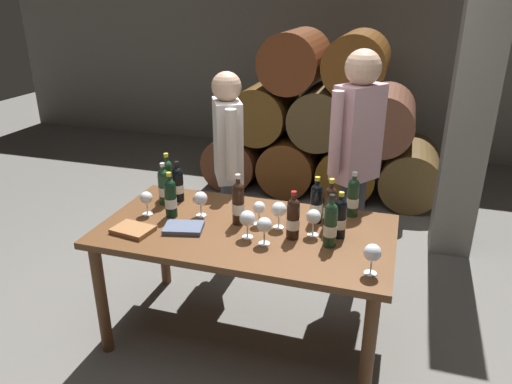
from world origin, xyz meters
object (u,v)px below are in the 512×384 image
at_px(wine_bottle_6, 168,178).
at_px(sommelier_presenting, 356,152).
at_px(taster_seated_left, 228,158).
at_px(wine_bottle_2, 340,218).
at_px(wine_bottle_1, 164,186).
at_px(wine_glass_0, 372,253).
at_px(wine_glass_3, 279,210).
at_px(wine_bottle_0, 330,224).
at_px(wine_glass_6, 201,199).
at_px(wine_bottle_7, 316,203).
at_px(wine_glass_2, 146,198).
at_px(wine_bottle_3, 330,207).
at_px(leather_ledger, 184,228).
at_px(wine_glass_4, 314,217).
at_px(wine_bottle_8, 178,184).
at_px(wine_glass_1, 247,219).
at_px(wine_bottle_4, 238,203).
at_px(wine_glass_5, 264,226).
at_px(wine_bottle_10, 353,197).
at_px(tasting_notebook, 133,230).
at_px(wine_bottle_9, 171,198).
at_px(wine_glass_7, 259,208).
at_px(dining_table, 246,242).
at_px(wine_bottle_5, 293,218).

relative_size(wine_bottle_6, sommelier_presenting, 0.18).
bearing_deg(sommelier_presenting, taster_seated_left, -178.10).
bearing_deg(wine_bottle_2, wine_bottle_1, 173.83).
height_order(wine_glass_0, wine_glass_3, same).
bearing_deg(wine_bottle_0, wine_glass_6, 170.24).
height_order(wine_bottle_7, wine_glass_2, wine_bottle_7).
distance_m(wine_glass_6, sommelier_presenting, 1.09).
relative_size(wine_bottle_3, wine_bottle_7, 1.06).
bearing_deg(leather_ledger, wine_glass_4, -1.08).
distance_m(wine_bottle_1, wine_bottle_8, 0.10).
distance_m(wine_glass_1, taster_seated_left, 0.93).
bearing_deg(wine_bottle_3, leather_ledger, -160.53).
distance_m(wine_bottle_3, wine_glass_2, 1.12).
bearing_deg(wine_glass_4, wine_bottle_8, 166.58).
relative_size(wine_bottle_4, wine_bottle_6, 1.03).
bearing_deg(wine_bottle_3, wine_glass_0, -57.87).
bearing_deg(wine_glass_5, sommelier_presenting, 67.37).
bearing_deg(wine_glass_3, wine_glass_4, -9.20).
bearing_deg(wine_bottle_0, sommelier_presenting, 87.71).
xyz_separation_m(wine_bottle_0, wine_bottle_7, (-0.13, 0.26, -0.00)).
bearing_deg(wine_bottle_6, taster_seated_left, 56.34).
xyz_separation_m(wine_bottle_0, wine_bottle_8, (-1.05, 0.31, -0.01)).
xyz_separation_m(wine_bottle_10, sommelier_presenting, (-0.04, 0.39, 0.16)).
bearing_deg(wine_bottle_2, tasting_notebook, -165.42).
height_order(wine_bottle_3, taster_seated_left, taster_seated_left).
bearing_deg(wine_bottle_9, wine_bottle_10, 17.78).
bearing_deg(wine_glass_2, wine_glass_3, 4.33).
xyz_separation_m(wine_bottle_0, wine_glass_7, (-0.44, 0.13, -0.02)).
height_order(wine_glass_3, leather_ledger, wine_glass_3).
bearing_deg(dining_table, wine_bottle_5, -6.61).
height_order(wine_bottle_2, wine_bottle_8, same).
xyz_separation_m(wine_bottle_5, sommelier_presenting, (0.24, 0.78, 0.16)).
xyz_separation_m(wine_bottle_5, wine_glass_7, (-0.23, 0.10, -0.02)).
relative_size(wine_glass_5, leather_ledger, 0.72).
bearing_deg(tasting_notebook, wine_bottle_10, 35.60).
bearing_deg(wine_bottle_2, wine_bottle_3, 125.92).
relative_size(wine_bottle_1, wine_bottle_10, 0.98).
height_order(wine_glass_1, leather_ledger, wine_glass_1).
relative_size(wine_glass_0, wine_glass_2, 1.07).
xyz_separation_m(wine_bottle_2, wine_bottle_9, (-1.02, -0.04, 0.01)).
bearing_deg(leather_ledger, wine_glass_2, 143.61).
bearing_deg(wine_bottle_2, wine_glass_5, -151.25).
height_order(dining_table, leather_ledger, leather_ledger).
bearing_deg(wine_glass_5, leather_ledger, 177.56).
xyz_separation_m(sommelier_presenting, taster_seated_left, (-0.90, -0.03, -0.12)).
bearing_deg(wine_glass_6, sommelier_presenting, 38.34).
relative_size(wine_bottle_10, wine_glass_3, 1.76).
height_order(wine_bottle_9, wine_glass_5, wine_bottle_9).
height_order(wine_bottle_5, wine_glass_6, wine_bottle_5).
distance_m(dining_table, wine_glass_6, 0.38).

